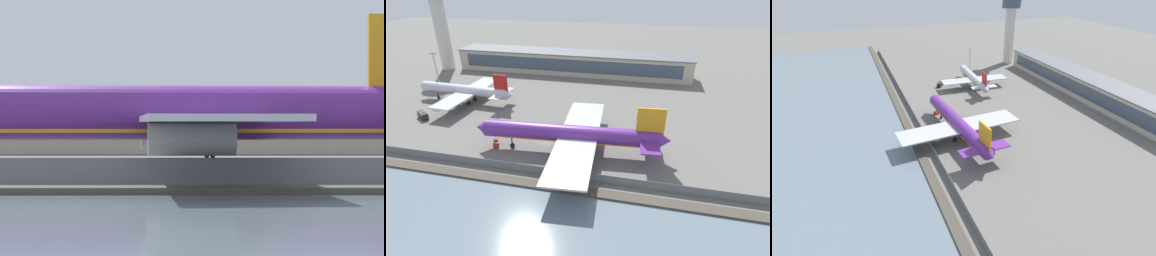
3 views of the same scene
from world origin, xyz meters
TOP-DOWN VIEW (x-y plane):
  - ground_plane at (0.00, 0.00)m, footprint 500.00×500.00m
  - shoreline_seawall at (0.00, -20.50)m, footprint 320.00×3.00m
  - perimeter_fence at (0.00, -16.00)m, footprint 280.00×0.10m
  - cargo_jet_purple at (9.19, -3.81)m, footprint 54.91×47.63m
  - passenger_jet_silver at (-40.70, 23.47)m, footprint 42.15×36.06m
  - baggage_tug at (-13.92, -5.31)m, footprint 2.82×3.58m
  - ops_van at (-47.74, 6.31)m, footprint 5.50×4.62m
  - control_tower at (-76.52, 64.36)m, footprint 13.32×13.32m
  - terminal_building at (-10.12, 72.07)m, footprint 118.05×15.89m
  - apron_light_mast_apron_west at (-54.67, 26.87)m, footprint 3.20×0.40m

SIDE VIEW (x-z plane):
  - ground_plane at x=0.00m, z-range 0.00..0.00m
  - shoreline_seawall at x=0.00m, z-range 0.00..0.50m
  - baggage_tug at x=-13.92m, z-range -0.09..1.71m
  - perimeter_fence at x=0.00m, z-range 0.00..2.37m
  - ops_van at x=-47.74m, z-range 0.04..2.52m
  - passenger_jet_silver at x=-40.70m, z-range -1.48..11.06m
  - terminal_building at x=-10.12m, z-range 0.01..10.63m
  - cargo_jet_purple at x=9.19m, z-range -1.78..13.21m
  - apron_light_mast_apron_west at x=-54.67m, z-range 1.25..19.37m
  - control_tower at x=-76.52m, z-range 3.39..47.44m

